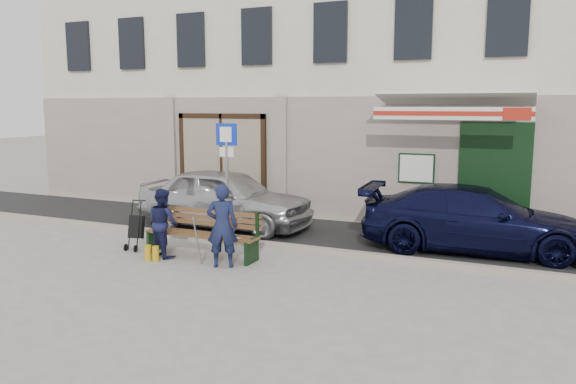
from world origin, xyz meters
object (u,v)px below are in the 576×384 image
Objects in this scene: woman at (163,223)px; man at (222,226)px; bench at (200,234)px; stroller at (136,228)px; car_silver at (225,198)px; car_navy at (476,219)px; parking_sign at (227,163)px.

man is at bearing -164.48° from woman.
stroller is (-1.50, -0.08, -0.00)m from bench.
car_silver is at bearing 109.35° from bench.
man is (-4.14, -3.12, 0.11)m from car_navy.
parking_sign is 1.93m from bench.
man reaches higher than bench.
parking_sign is at bearing 97.92° from bench.
parking_sign is (0.68, -1.05, 0.99)m from car_silver.
parking_sign is 1.90× the size of woman.
car_silver is 2.67m from stroller.
bench is 1.51m from stroller.
woman is 0.91m from stroller.
man is at bearing -30.40° from bench.
man is at bearing -69.71° from parking_sign.
woman is at bearing -155.41° from bench.
car_navy is at bearing -88.89° from car_silver.
bench is at bearing -133.30° from woman.
woman is 1.33× the size of stroller.
car_silver is 3.17× the size of woman.
car_navy is 5.39m from parking_sign.
car_silver is at bearing 87.25° from car_navy.
parking_sign reaches higher than woman.
man is 1.14× the size of woman.
woman is (-1.45, 0.17, -0.10)m from man.
car_silver reaches higher than woman.
man reaches higher than car_silver.
woman is at bearing -28.26° from stroller.
car_silver reaches higher than car_navy.
car_silver is 3.40m from man.
stroller is (-0.63, -2.58, -0.28)m from car_silver.
stroller is at bearing -176.90° from bench.
car_navy is (5.82, 0.16, -0.07)m from car_silver.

